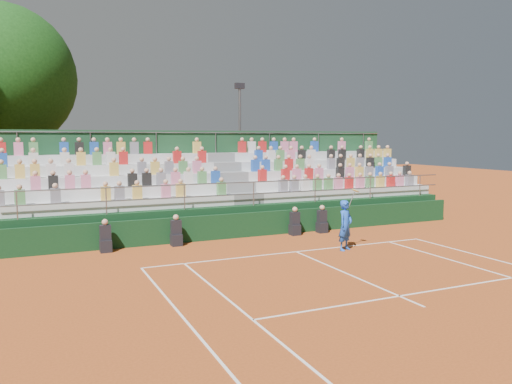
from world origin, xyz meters
name	(u,v)px	position (x,y,z in m)	size (l,w,h in m)	color
ground	(296,252)	(0.00, 0.00, 0.00)	(90.00, 90.00, 0.00)	#A84A1C
courtside_wall	(259,224)	(0.00, 3.20, 0.50)	(20.00, 0.15, 1.00)	black
line_officials	(231,229)	(-1.41, 2.75, 0.48)	(9.35, 0.40, 1.19)	black
grandstand	(231,201)	(0.01, 6.43, 1.09)	(20.00, 5.20, 4.40)	black
tennis_player	(345,225)	(1.75, -0.48, 0.91)	(0.92, 0.67, 2.22)	blue
tree_east	(1,77)	(-9.73, 13.82, 7.13)	(7.47, 7.47, 10.88)	#382414
floodlight_mast	(240,133)	(3.41, 13.57, 4.36)	(0.60, 0.25, 7.40)	gray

